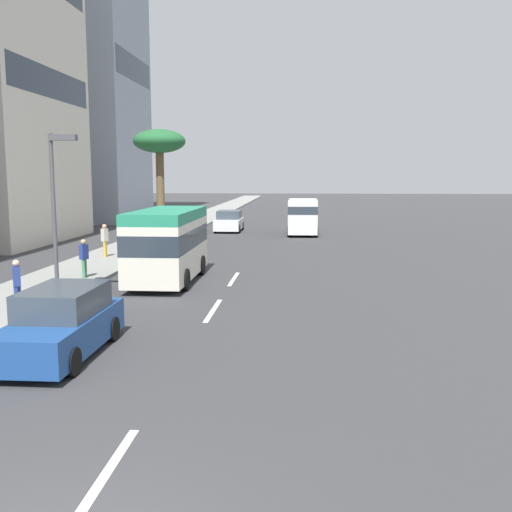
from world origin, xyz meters
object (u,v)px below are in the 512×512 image
car_second (229,222)px  van_fourth (303,215)px  car_third (62,324)px  pedestrian_mid_block (17,283)px  street_lamp (57,194)px  pedestrian_near_lamp (84,257)px  palm_tree (159,146)px  minibus_lead (168,242)px  pedestrian_by_tree (105,239)px

car_second → van_fourth: van_fourth is taller
car_second → car_third: bearing=-0.3°
pedestrian_mid_block → street_lamp: size_ratio=0.28×
pedestrian_near_lamp → street_lamp: size_ratio=0.28×
car_second → street_lamp: (-25.37, 2.75, 2.92)m
pedestrian_mid_block → palm_tree: 22.56m
van_fourth → palm_tree: (-3.59, 9.58, 4.81)m
minibus_lead → palm_tree: 17.12m
car_third → car_second: bearing=179.7°
car_second → palm_tree: (-5.59, 3.95, 5.49)m
car_third → street_lamp: (6.11, 2.58, 2.90)m
pedestrian_mid_block → street_lamp: street_lamp is taller
car_second → minibus_lead: bearing=0.4°
pedestrian_mid_block → van_fourth: bearing=132.9°
pedestrian_near_lamp → car_second: bearing=17.9°
minibus_lead → car_third: size_ratio=1.40×
pedestrian_near_lamp → pedestrian_by_tree: size_ratio=0.94×
car_second → pedestrian_near_lamp: size_ratio=2.60×
pedestrian_mid_block → pedestrian_by_tree: bearing=158.0°
palm_tree → street_lamp: 19.98m
van_fourth → pedestrian_by_tree: bearing=143.6°
minibus_lead → pedestrian_mid_block: 6.90m
car_second → van_fourth: size_ratio=0.82×
street_lamp → pedestrian_by_tree: bearing=10.0°
street_lamp → minibus_lead: bearing=-37.4°
pedestrian_by_tree → pedestrian_mid_block: bearing=26.9°
van_fourth → street_lamp: street_lamp is taller
pedestrian_by_tree → palm_tree: size_ratio=0.23×
pedestrian_by_tree → street_lamp: size_ratio=0.30×
car_third → palm_tree: bearing=-171.7°
pedestrian_by_tree → van_fourth: bearing=164.5°
car_third → palm_tree: (25.89, 3.78, 5.48)m
pedestrian_near_lamp → street_lamp: 4.53m
minibus_lead → car_second: size_ratio=1.51×
car_third → van_fourth: size_ratio=0.89×
car_third → street_lamp: bearing=-157.1°
car_third → pedestrian_by_tree: (15.80, 4.29, 0.30)m
minibus_lead → street_lamp: bearing=-37.4°
street_lamp → car_second: bearing=-6.2°
minibus_lead → pedestrian_near_lamp: minibus_lead is taller
pedestrian_mid_block → pedestrian_by_tree: 11.92m
car_third → street_lamp: street_lamp is taller
car_second → palm_tree: palm_tree is taller
palm_tree → car_third: bearing=-171.7°
van_fourth → pedestrian_mid_block: (-25.52, 8.86, -0.43)m
car_third → palm_tree: palm_tree is taller
minibus_lead → car_second: bearing=-179.6°
minibus_lead → pedestrian_near_lamp: 3.49m
palm_tree → car_second: bearing=-35.3°
palm_tree → pedestrian_near_lamp: bearing=-177.6°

